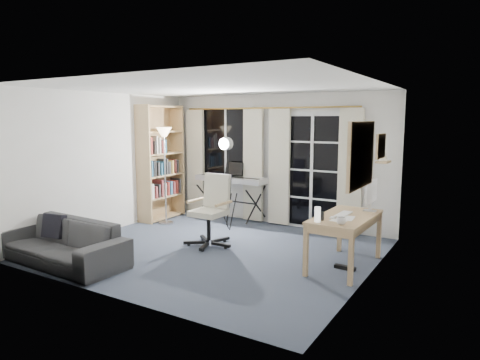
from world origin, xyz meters
name	(u,v)px	position (x,y,z in m)	size (l,w,h in m)	color
floor	(215,251)	(0.00, 0.00, -0.01)	(4.50, 4.00, 0.02)	#384252
window	(227,142)	(-1.05, 1.97, 1.50)	(1.20, 0.08, 1.40)	white
french_door	(312,172)	(0.75, 1.97, 1.03)	(1.32, 0.09, 2.11)	white
curtains	(265,166)	(-0.14, 1.88, 1.09)	(3.60, 0.07, 2.13)	gold
bookshelf	(159,165)	(-2.13, 1.19, 1.05)	(0.38, 1.04, 2.22)	tan
torchiere_lamp	(164,147)	(-1.72, 0.90, 1.45)	(0.32, 0.32, 1.80)	#B2B2B7
keyboard_piano	(231,180)	(-0.78, 1.70, 0.80)	(1.47, 0.75, 1.05)	black
studio_light	(226,154)	(-0.55, 1.18, 1.34)	(0.30, 0.33, 1.67)	black
office_chair	(213,203)	(-0.22, 0.29, 0.65)	(0.73, 0.77, 1.10)	black
desk	(345,222)	(1.88, 0.29, 0.61)	(0.68, 1.31, 0.69)	tan
monitor	(370,192)	(2.08, 0.74, 0.95)	(0.17, 0.50, 0.43)	silver
desk_clutter	(335,230)	(1.82, 0.08, 0.54)	(0.42, 0.78, 0.88)	white
mug	(341,220)	(1.98, -0.21, 0.75)	(0.11, 0.09, 0.11)	silver
wall_mirror	(361,155)	(2.22, -0.35, 1.55)	(0.04, 0.94, 0.74)	tan
framed_print	(381,146)	(2.23, 0.55, 1.60)	(0.03, 0.42, 0.32)	tan
wall_shelf	(383,158)	(2.16, 1.05, 1.41)	(0.16, 0.30, 0.18)	tan
sofa	(61,235)	(-1.47, -1.55, 0.39)	(2.00, 0.64, 0.78)	#323234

